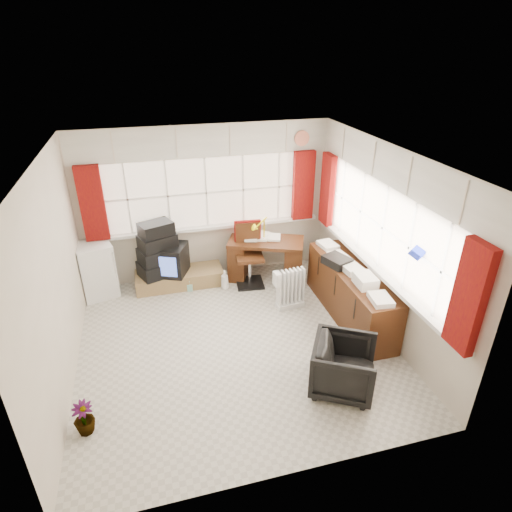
{
  "coord_description": "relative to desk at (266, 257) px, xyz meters",
  "views": [
    {
      "loc": [
        -0.91,
        -4.45,
        3.64
      ],
      "look_at": [
        0.43,
        0.55,
        0.98
      ],
      "focal_mm": 30.0,
      "sensor_mm": 36.0,
      "label": 1
    }
  ],
  "objects": [
    {
      "name": "window_back",
      "position": [
        -0.88,
        0.36,
        0.56
      ],
      "size": [
        3.7,
        0.12,
        3.6
      ],
      "color": "beige",
      "rests_on": "room_walls"
    },
    {
      "name": "window_right",
      "position": [
        1.07,
        -1.58,
        0.56
      ],
      "size": [
        0.12,
        3.7,
        3.6
      ],
      "color": "beige",
      "rests_on": "room_walls"
    },
    {
      "name": "room_walls",
      "position": [
        -0.88,
        -1.58,
        1.11
      ],
      "size": [
        4.0,
        4.0,
        4.0
      ],
      "color": "beige",
      "rests_on": "ground"
    },
    {
      "name": "tv_bench",
      "position": [
        -1.43,
        0.14,
        -0.26
      ],
      "size": [
        1.4,
        0.5,
        0.25
      ],
      "primitive_type": "cube",
      "color": "olive",
      "rests_on": "ground"
    },
    {
      "name": "flower_vase",
      "position": [
        -2.68,
        -2.58,
        -0.2
      ],
      "size": [
        0.25,
        0.25,
        0.38
      ],
      "primitive_type": "imported",
      "rotation": [
        0.0,
        0.0,
        0.18
      ],
      "color": "black",
      "rests_on": "ground"
    },
    {
      "name": "spray_bottle_a",
      "position": [
        -0.74,
        -0.17,
        -0.22
      ],
      "size": [
        0.13,
        0.13,
        0.33
      ],
      "primitive_type": "imported",
      "rotation": [
        0.0,
        0.0,
        0.01
      ],
      "color": "white",
      "rests_on": "ground"
    },
    {
      "name": "desk",
      "position": [
        0.0,
        0.0,
        0.0
      ],
      "size": [
        1.34,
        1.02,
        0.73
      ],
      "color": "#522913",
      "rests_on": "ground"
    },
    {
      "name": "desk_lamp",
      "position": [
        -0.02,
        0.05,
        0.58
      ],
      "size": [
        0.15,
        0.14,
        0.39
      ],
      "color": "#F3EA0A",
      "rests_on": "desk"
    },
    {
      "name": "file_tray",
      "position": [
        0.71,
        -1.17,
        0.42
      ],
      "size": [
        0.4,
        0.44,
        0.12
      ],
      "primitive_type": "cube",
      "rotation": [
        0.0,
        0.0,
        0.37
      ],
      "color": "black",
      "rests_on": "credenza"
    },
    {
      "name": "curtains",
      "position": [
        0.05,
        -0.66,
        1.07
      ],
      "size": [
        3.83,
        3.83,
        1.15
      ],
      "color": "maroon",
      "rests_on": "room_walls"
    },
    {
      "name": "radiator",
      "position": [
        0.11,
        -0.95,
        -0.13
      ],
      "size": [
        0.44,
        0.21,
        0.63
      ],
      "color": "white",
      "rests_on": "ground"
    },
    {
      "name": "credenza",
      "position": [
        0.85,
        -1.38,
        0.01
      ],
      "size": [
        0.5,
        2.0,
        0.85
      ],
      "color": "#522913",
      "rests_on": "ground"
    },
    {
      "name": "mini_fridge",
      "position": [
        -2.68,
        0.19,
        0.05
      ],
      "size": [
        0.63,
        0.63,
        0.87
      ],
      "color": "white",
      "rests_on": "ground"
    },
    {
      "name": "hifi_stack",
      "position": [
        -1.71,
        0.14,
        0.26
      ],
      "size": [
        0.75,
        0.62,
        0.89
      ],
      "color": "black",
      "rests_on": "tv_bench"
    },
    {
      "name": "overhead_cabinets",
      "position": [
        0.1,
        -0.6,
        1.86
      ],
      "size": [
        3.98,
        3.98,
        0.48
      ],
      "color": "silver",
      "rests_on": "room_walls"
    },
    {
      "name": "ground",
      "position": [
        -0.88,
        -1.58,
        -0.39
      ],
      "size": [
        4.0,
        4.0,
        0.0
      ],
      "primitive_type": "plane",
      "color": "beige",
      "rests_on": "ground"
    },
    {
      "name": "office_chair",
      "position": [
        0.14,
        -2.7,
        -0.07
      ],
      "size": [
        0.95,
        0.94,
        0.64
      ],
      "primitive_type": "imported",
      "rotation": [
        0.0,
        0.0,
        1.05
      ],
      "color": "black",
      "rests_on": "ground"
    },
    {
      "name": "crt_tv",
      "position": [
        -1.57,
        0.13,
        0.1
      ],
      "size": [
        0.68,
        0.65,
        0.48
      ],
      "color": "black",
      "rests_on": "tv_bench"
    },
    {
      "name": "spray_bottle_b",
      "position": [
        -1.29,
        -0.09,
        -0.3
      ],
      "size": [
        0.1,
        0.1,
        0.18
      ],
      "primitive_type": "imported",
      "rotation": [
        0.0,
        0.0,
        -0.29
      ],
      "color": "#86C9BA",
      "rests_on": "ground"
    },
    {
      "name": "task_chair",
      "position": [
        -0.3,
        -0.03,
        0.17
      ],
      "size": [
        0.48,
        0.5,
        1.05
      ],
      "color": "black",
      "rests_on": "ground"
    }
  ]
}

